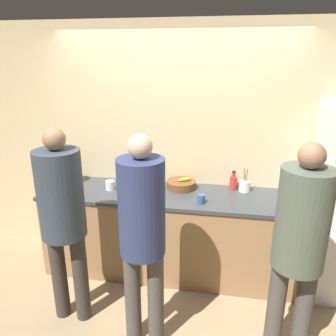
{
  "coord_description": "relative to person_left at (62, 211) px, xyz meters",
  "views": [
    {
      "loc": [
        0.49,
        -2.67,
        2.24
      ],
      "look_at": [
        0.0,
        0.16,
        1.26
      ],
      "focal_mm": 35.0,
      "sensor_mm": 36.0,
      "label": 1
    }
  ],
  "objects": [
    {
      "name": "cup_white",
      "position": [
        0.12,
        0.81,
        -0.09
      ],
      "size": [
        0.09,
        0.09,
        0.1
      ],
      "color": "white",
      "rests_on": "counter"
    },
    {
      "name": "person_right",
      "position": [
        1.82,
        -0.12,
        -0.01
      ],
      "size": [
        0.36,
        0.36,
        1.73
      ],
      "color": "#4C4742",
      "rests_on": "ground_plane"
    },
    {
      "name": "person_center",
      "position": [
        0.7,
        -0.15,
        -0.01
      ],
      "size": [
        0.34,
        0.34,
        1.75
      ],
      "color": "#4C4742",
      "rests_on": "ground_plane"
    },
    {
      "name": "fruit_bowl",
      "position": [
        0.84,
        0.98,
        -0.09
      ],
      "size": [
        0.31,
        0.31,
        0.12
      ],
      "color": "brown",
      "rests_on": "counter"
    },
    {
      "name": "bottle_red",
      "position": [
        1.39,
        1.04,
        -0.06
      ],
      "size": [
        0.08,
        0.08,
        0.2
      ],
      "color": "red",
      "rests_on": "counter"
    },
    {
      "name": "ground_plane",
      "position": [
        0.77,
        0.44,
        -1.05
      ],
      "size": [
        14.0,
        14.0,
        0.0
      ],
      "primitive_type": "plane",
      "color": "#9E8460"
    },
    {
      "name": "wall_back",
      "position": [
        0.77,
        1.18,
        0.25
      ],
      "size": [
        5.2,
        0.06,
        2.6
      ],
      "color": "#D6BC8C",
      "rests_on": "ground_plane"
    },
    {
      "name": "bottle_amber",
      "position": [
        2.03,
        0.72,
        -0.06
      ],
      "size": [
        0.06,
        0.06,
        0.19
      ],
      "color": "brown",
      "rests_on": "counter"
    },
    {
      "name": "cup_blue",
      "position": [
        1.08,
        0.64,
        -0.09
      ],
      "size": [
        0.08,
        0.08,
        0.09
      ],
      "color": "#335184",
      "rests_on": "counter"
    },
    {
      "name": "potted_plant",
      "position": [
        -0.37,
        0.96,
        -0.0
      ],
      "size": [
        0.18,
        0.18,
        0.25
      ],
      "color": "#9E6042",
      "rests_on": "counter"
    },
    {
      "name": "utensil_crock",
      "position": [
        1.5,
        1.02,
        -0.07
      ],
      "size": [
        0.12,
        0.12,
        0.25
      ],
      "color": "silver",
      "rests_on": "counter"
    },
    {
      "name": "counter",
      "position": [
        0.77,
        0.84,
        -0.59
      ],
      "size": [
        2.68,
        0.72,
        0.91
      ],
      "color": "#9E754C",
      "rests_on": "ground_plane"
    },
    {
      "name": "person_left",
      "position": [
        0.0,
        0.0,
        0.0
      ],
      "size": [
        0.37,
        0.37,
        1.74
      ],
      "color": "#38332D",
      "rests_on": "ground_plane"
    }
  ]
}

